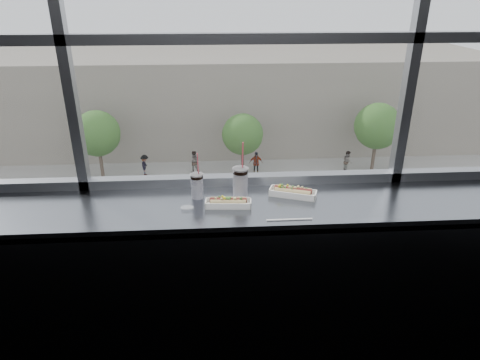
{
  "coord_description": "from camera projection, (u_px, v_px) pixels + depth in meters",
  "views": [
    {
      "loc": [
        -0.19,
        -1.01,
        2.25
      ],
      "look_at": [
        -0.04,
        1.23,
        1.25
      ],
      "focal_mm": 32.0,
      "sensor_mm": 36.0,
      "label": 1
    }
  ],
  "objects": [
    {
      "name": "hotdog_tray_left",
      "position": [
        228.0,
        202.0,
        2.47
      ],
      "size": [
        0.27,
        0.11,
        0.07
      ],
      "rotation": [
        0.0,
        0.0,
        -0.08
      ],
      "color": "white",
      "rests_on": "counter"
    },
    {
      "name": "tree_right",
      "position": [
        378.0,
        126.0,
        32.42
      ],
      "size": [
        3.53,
        3.53,
        5.51
      ],
      "color": "#47382B",
      "rests_on": "far_sidewalk"
    },
    {
      "name": "pedestrian_c",
      "position": [
        256.0,
        161.0,
        32.99
      ],
      "size": [
        0.97,
        0.73,
        2.18
      ],
      "primitive_type": "imported",
      "color": "#66605B",
      "rests_on": "far_sidewalk"
    },
    {
      "name": "far_building",
      "position": [
        214.0,
        95.0,
        40.69
      ],
      "size": [
        50.0,
        14.0,
        8.0
      ],
      "primitive_type": "cube",
      "color": "gray",
      "rests_on": "plaza_ground"
    },
    {
      "name": "counter_fascia",
      "position": [
        249.0,
        306.0,
        2.51
      ],
      "size": [
        6.0,
        0.04,
        1.04
      ],
      "primitive_type": "cube",
      "color": "gray",
      "rests_on": "ground"
    },
    {
      "name": "car_far_a",
      "position": [
        39.0,
        189.0,
        28.4
      ],
      "size": [
        2.69,
        6.39,
        2.13
      ],
      "primitive_type": "imported",
      "rotation": [
        0.0,
        0.0,
        1.58
      ],
      "color": "black",
      "rests_on": "street_asphalt"
    },
    {
      "name": "soda_cup_left",
      "position": [
        197.0,
        185.0,
        2.55
      ],
      "size": [
        0.08,
        0.08,
        0.29
      ],
      "color": "white",
      "rests_on": "counter"
    },
    {
      "name": "far_sidewalk",
      "position": [
        217.0,
        175.0,
        33.21
      ],
      "size": [
        80.0,
        6.0,
        0.04
      ],
      "primitive_type": "cube",
      "color": "gray",
      "rests_on": "plaza_ground"
    },
    {
      "name": "tree_left",
      "position": [
        97.0,
        134.0,
        31.23
      ],
      "size": [
        3.4,
        3.4,
        5.31
      ],
      "color": "#47382B",
      "rests_on": "far_sidewalk"
    },
    {
      "name": "counter",
      "position": [
        246.0,
        208.0,
        2.53
      ],
      "size": [
        6.0,
        0.55,
        0.06
      ],
      "primitive_type": "cube",
      "color": "gray",
      "rests_on": "ground"
    },
    {
      "name": "loose_straw",
      "position": [
        289.0,
        219.0,
        2.33
      ],
      "size": [
        0.25,
        0.01,
        0.01
      ],
      "primitive_type": "cylinder",
      "rotation": [
        0.0,
        1.57,
        0.0
      ],
      "color": "white",
      "rests_on": "counter"
    },
    {
      "name": "car_near_e",
      "position": [
        466.0,
        242.0,
        22.65
      ],
      "size": [
        2.73,
        5.85,
        1.91
      ],
      "primitive_type": "imported",
      "rotation": [
        0.0,
        0.0,
        1.51
      ],
      "color": "#43567A",
      "rests_on": "street_asphalt"
    },
    {
      "name": "wrapper",
      "position": [
        187.0,
        207.0,
        2.45
      ],
      "size": [
        0.09,
        0.06,
        0.02
      ],
      "primitive_type": "ellipsoid",
      "color": "silver",
      "rests_on": "counter"
    },
    {
      "name": "pedestrian_a",
      "position": [
        145.0,
        163.0,
        32.69
      ],
      "size": [
        0.68,
        0.9,
        2.03
      ],
      "primitive_type": "imported",
      "rotation": [
        0.0,
        0.0,
        1.57
      ],
      "color": "#66605B",
      "rests_on": "far_sidewalk"
    },
    {
      "name": "plaza_ground",
      "position": [
        214.0,
        120.0,
        47.33
      ],
      "size": [
        120.0,
        120.0,
        0.0
      ],
      "primitive_type": "plane",
      "color": "gray",
      "rests_on": "ground"
    },
    {
      "name": "car_near_b",
      "position": [
        86.0,
        255.0,
        21.46
      ],
      "size": [
        2.47,
        5.83,
        1.93
      ],
      "primitive_type": "imported",
      "rotation": [
        0.0,
        0.0,
        1.56
      ],
      "color": "#3C3C3C",
      "rests_on": "street_asphalt"
    },
    {
      "name": "car_far_b",
      "position": [
        226.0,
        185.0,
        29.18
      ],
      "size": [
        2.82,
        6.01,
        1.95
      ],
      "primitive_type": "imported",
      "rotation": [
        0.0,
        0.0,
        1.64
      ],
      "color": "maroon",
      "rests_on": "street_asphalt"
    },
    {
      "name": "tree_center",
      "position": [
        243.0,
        134.0,
        31.98
      ],
      "size": [
        3.12,
        3.12,
        4.87
      ],
      "color": "#47382B",
      "rests_on": "far_sidewalk"
    },
    {
      "name": "pedestrian_b",
      "position": [
        194.0,
        160.0,
        33.28
      ],
      "size": [
        0.95,
        0.71,
        2.13
      ],
      "primitive_type": "imported",
      "rotation": [
        0.0,
        0.0,
        3.14
      ],
      "color": "#66605B",
      "rests_on": "far_sidewalk"
    },
    {
      "name": "wall_back_lower",
      "position": [
        243.0,
        255.0,
        2.99
      ],
      "size": [
        6.0,
        0.0,
        6.0
      ],
      "primitive_type": "plane",
      "rotation": [
        1.57,
        0.0,
        0.0
      ],
      "color": "black",
      "rests_on": "ground"
    },
    {
      "name": "soda_cup_right",
      "position": [
        240.0,
        181.0,
        2.55
      ],
      "size": [
        0.1,
        0.1,
        0.36
      ],
      "color": "white",
      "rests_on": "counter"
    },
    {
      "name": "pedestrian_d",
      "position": [
        348.0,
        159.0,
        33.42
      ],
      "size": [
        0.69,
        0.92,
        2.07
      ],
      "primitive_type": "imported",
      "rotation": [
        0.0,
        0.0,
        1.57
      ],
      "color": "#66605B",
      "rests_on": "far_sidewalk"
    },
    {
      "name": "street_asphalt",
      "position": [
        219.0,
        228.0,
        25.92
      ],
      "size": [
        80.0,
        10.0,
        0.06
      ],
      "primitive_type": "cube",
      "color": "black",
      "rests_on": "plaza_ground"
    },
    {
      "name": "car_near_d",
      "position": [
        387.0,
        244.0,
        22.39
      ],
      "size": [
        2.98,
        6.03,
        1.94
      ],
      "primitive_type": "imported",
      "rotation": [
        0.0,
        0.0,
        1.47
      ],
      "color": "silver",
      "rests_on": "street_asphalt"
    },
    {
      "name": "hotdog_tray_right",
      "position": [
        293.0,
        192.0,
        2.59
      ],
      "size": [
        0.3,
        0.18,
        0.07
      ],
      "rotation": [
        0.0,
        0.0,
        -0.35
      ],
      "color": "white",
      "rests_on": "counter"
    },
    {
      "name": "car_far_c",
      "position": [
        381.0,
        180.0,
        29.83
      ],
      "size": [
        2.97,
        6.09,
        1.97
      ],
      "primitive_type": "imported",
      "rotation": [
        0.0,
        0.0,
        1.66
      ],
      "color": "#EEE1C9",
      "rests_on": "street_asphalt"
    }
  ]
}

